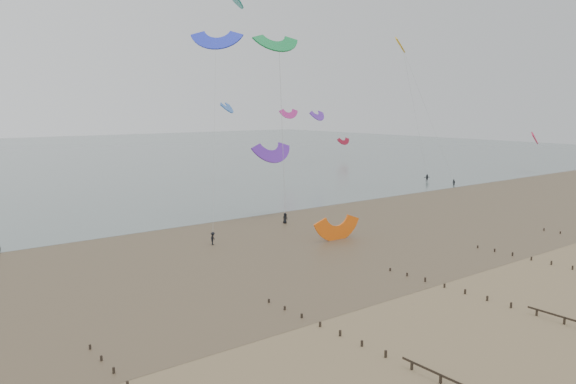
# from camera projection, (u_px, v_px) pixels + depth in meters

# --- Properties ---
(ground) EXTENTS (500.00, 500.00, 0.00)m
(ground) POSITION_uv_depth(u_px,v_px,m) (454.00, 306.00, 55.74)
(ground) COLOR brown
(ground) RESTS_ON ground
(sea_and_shore) EXTENTS (500.00, 665.00, 0.03)m
(sea_and_shore) POSITION_uv_depth(u_px,v_px,m) (234.00, 245.00, 80.18)
(sea_and_shore) COLOR #475654
(sea_and_shore) RESTS_ON ground
(kitesurfers) EXTENTS (126.07, 26.64, 1.86)m
(kitesurfers) POSITION_uv_depth(u_px,v_px,m) (340.00, 202.00, 110.78)
(kitesurfers) COLOR black
(kitesurfers) RESTS_ON ground
(grounded_kite) EXTENTS (7.23, 5.75, 3.86)m
(grounded_kite) POSITION_uv_depth(u_px,v_px,m) (337.00, 240.00, 83.42)
(grounded_kite) COLOR #FF6210
(grounded_kite) RESTS_ON ground
(kites_airborne) EXTENTS (227.42, 107.75, 37.93)m
(kites_airborne) POSITION_uv_depth(u_px,v_px,m) (83.00, 103.00, 113.79)
(kites_airborne) COLOR yellow
(kites_airborne) RESTS_ON ground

